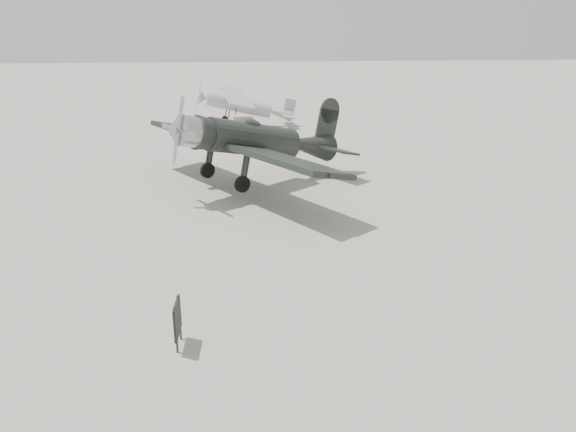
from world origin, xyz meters
TOP-DOWN VIEW (x-y plane):
  - ground at (0.00, 0.00)m, footprint 160.00×160.00m
  - lowwing_monoplane at (0.59, 8.41)m, footprint 10.53×11.86m
  - highwing_monoplane at (-0.08, 23.18)m, footprint 6.99×9.83m
  - sign_board at (-1.89, -5.05)m, footprint 0.10×0.88m

SIDE VIEW (x-z plane):
  - ground at x=0.00m, z-range 0.00..0.00m
  - sign_board at x=-1.89m, z-range 0.12..1.39m
  - highwing_monoplane at x=-0.08m, z-range 0.35..3.13m
  - lowwing_monoplane at x=0.59m, z-range 0.12..4.30m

